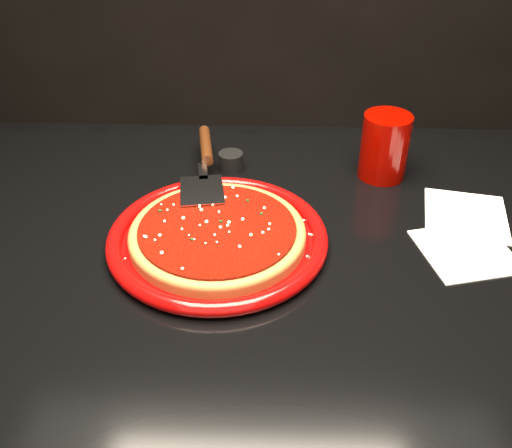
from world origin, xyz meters
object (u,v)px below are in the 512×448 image
at_px(plate, 218,238).
at_px(ramekin, 231,162).
at_px(cup, 384,146).
at_px(pizza_server, 205,164).
at_px(table, 254,399).

relative_size(plate, ramekin, 7.49).
bearing_deg(plate, ramekin, 88.85).
xyz_separation_m(cup, ramekin, (-0.29, 0.01, -0.04)).
distance_m(plate, pizza_server, 0.19).
distance_m(table, cup, 0.55).
bearing_deg(table, pizza_server, 116.32).
relative_size(table, ramekin, 25.61).
height_order(plate, pizza_server, pizza_server).
height_order(table, cup, cup).
distance_m(table, pizza_server, 0.47).
bearing_deg(table, plate, 170.50).
xyz_separation_m(pizza_server, ramekin, (0.04, 0.06, -0.03)).
distance_m(pizza_server, cup, 0.33).
bearing_deg(cup, ramekin, 177.75).
xyz_separation_m(table, ramekin, (-0.05, 0.25, 0.39)).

